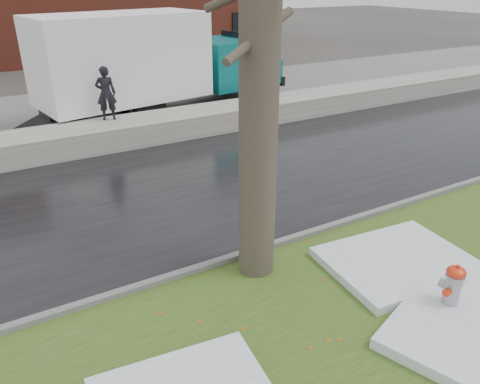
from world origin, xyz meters
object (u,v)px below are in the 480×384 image
fire_hydrant (452,287)px  tree (260,41)px  box_truck (152,63)px  worker (106,93)px

fire_hydrant → tree: size_ratio=0.11×
fire_hydrant → box_truck: box_truck is taller
tree → worker: size_ratio=4.74×
box_truck → worker: bearing=-146.4°
fire_hydrant → worker: worker is taller
worker → fire_hydrant: bearing=116.0°
worker → tree: bearing=106.2°
tree → fire_hydrant: bearing=-52.1°
tree → box_truck: size_ratio=0.70×
tree → worker: bearing=91.6°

